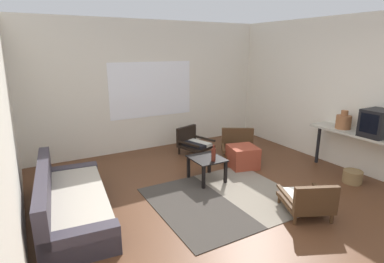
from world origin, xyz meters
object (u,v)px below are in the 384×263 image
armchair_striped_foreground (308,200)px  glass_bottle (213,154)px  armchair_corner (238,147)px  armchair_by_window (193,142)px  clay_vase (344,121)px  ottoman_orange (243,157)px  crt_television (377,123)px  coffee_table (207,163)px  console_shelf (361,138)px  wicker_basket (353,177)px  couch (70,202)px

armchair_striped_foreground → glass_bottle: (-0.54, 1.42, 0.29)m
glass_bottle → armchair_corner: bearing=34.3°
armchair_by_window → armchair_corner: 0.95m
armchair_corner → clay_vase: bearing=-48.5°
armchair_corner → armchair_striped_foreground: bearing=-104.0°
armchair_corner → ottoman_orange: (-0.20, -0.39, -0.05)m
armchair_striped_foreground → crt_television: (1.74, 0.23, 0.78)m
coffee_table → console_shelf: bearing=-26.4°
armchair_striped_foreground → glass_bottle: 1.55m
armchair_striped_foreground → ottoman_orange: bearing=79.1°
ottoman_orange → clay_vase: clay_vase is taller
ottoman_orange → wicker_basket: size_ratio=1.64×
armchair_by_window → glass_bottle: bearing=-107.5°
couch → glass_bottle: bearing=-2.0°
couch → ottoman_orange: 3.06m
armchair_corner → console_shelf: (1.20, -1.71, 0.46)m
clay_vase → crt_television: bearing=-90.3°
couch → armchair_corner: couch is taller
couch → crt_television: bearing=-16.0°
console_shelf → clay_vase: bearing=90.0°
armchair_striped_foreground → console_shelf: (1.74, 0.45, 0.48)m
couch → wicker_basket: 4.35m
armchair_by_window → console_shelf: bearing=-53.2°
armchair_by_window → ottoman_orange: 1.19m
couch → armchair_corner: size_ratio=2.54×
armchair_corner → clay_vase: clay_vase is taller
coffee_table → armchair_corner: bearing=27.4°
coffee_table → clay_vase: clay_vase is taller
couch → armchair_corner: bearing=11.4°
clay_vase → glass_bottle: bearing=164.6°
glass_bottle → armchair_by_window: bearing=72.5°
armchair_by_window → clay_vase: 2.84m
couch → armchair_by_window: bearing=27.6°
couch → armchair_corner: 3.31m
clay_vase → wicker_basket: 0.96m
coffee_table → glass_bottle: bearing=-82.6°
armchair_by_window → crt_television: crt_television is taller
ottoman_orange → console_shelf: 1.99m
console_shelf → crt_television: (-0.00, -0.22, 0.30)m
armchair_striped_foreground → clay_vase: (1.74, 0.80, 0.69)m
clay_vase → glass_bottle: clay_vase is taller
armchair_corner → couch: bearing=-168.6°
couch → crt_television: crt_television is taller
ottoman_orange → crt_television: crt_television is taller
armchair_corner → clay_vase: (1.20, -1.36, 0.66)m
crt_television → glass_bottle: 2.61m
ottoman_orange → wicker_basket: ottoman_orange is taller
armchair_corner → wicker_basket: (0.94, -1.82, -0.14)m
armchair_by_window → wicker_basket: size_ratio=2.48×
couch → coffee_table: 2.16m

